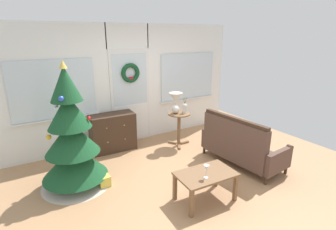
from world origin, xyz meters
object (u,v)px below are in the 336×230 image
at_px(dresser_cabinet, 113,132).
at_px(settee_sofa, 239,146).
at_px(flower_vase, 185,108).
at_px(coffee_table, 206,177).
at_px(side_table, 179,123).
at_px(table_lamp, 176,100).
at_px(christmas_tree, 72,143).
at_px(wine_glass, 206,169).
at_px(gift_box, 105,181).

bearing_deg(dresser_cabinet, settee_sofa, -46.18).
height_order(settee_sofa, flower_vase, flower_vase).
relative_size(dresser_cabinet, coffee_table, 1.06).
bearing_deg(dresser_cabinet, coffee_table, -77.29).
height_order(dresser_cabinet, side_table, dresser_cabinet).
bearing_deg(coffee_table, table_lamp, 69.46).
distance_m(dresser_cabinet, flower_vase, 1.58).
distance_m(christmas_tree, wine_glass, 2.08).
distance_m(settee_sofa, table_lamp, 1.58).
distance_m(flower_vase, wine_glass, 2.12).
distance_m(settee_sofa, side_table, 1.40).
relative_size(side_table, wine_glass, 3.75).
bearing_deg(coffee_table, gift_box, 135.55).
distance_m(table_lamp, flower_vase, 0.25).
relative_size(flower_vase, wine_glass, 1.79).
height_order(table_lamp, gift_box, table_lamp).
height_order(side_table, wine_glass, side_table).
height_order(side_table, flower_vase, flower_vase).
relative_size(dresser_cabinet, table_lamp, 2.09).
bearing_deg(table_lamp, dresser_cabinet, 158.60).
height_order(christmas_tree, dresser_cabinet, christmas_tree).
distance_m(settee_sofa, gift_box, 2.46).
distance_m(table_lamp, wine_glass, 2.17).
height_order(flower_vase, coffee_table, flower_vase).
distance_m(coffee_table, wine_glass, 0.24).
xyz_separation_m(christmas_tree, table_lamp, (2.22, 0.47, 0.28)).
height_order(dresser_cabinet, settee_sofa, settee_sofa).
xyz_separation_m(flower_vase, coffee_table, (-0.86, -1.78, -0.48)).
bearing_deg(wine_glass, coffee_table, 51.71).
height_order(christmas_tree, side_table, christmas_tree).
relative_size(settee_sofa, table_lamp, 3.62).
bearing_deg(dresser_cabinet, christmas_tree, -135.60).
bearing_deg(gift_box, dresser_cabinet, 63.93).
height_order(settee_sofa, table_lamp, table_lamp).
relative_size(christmas_tree, settee_sofa, 1.25).
xyz_separation_m(dresser_cabinet, gift_box, (-0.61, -1.24, -0.30)).
bearing_deg(wine_glass, gift_box, 131.20).
xyz_separation_m(side_table, coffee_table, (-0.76, -1.84, -0.14)).
bearing_deg(gift_box, side_table, 20.67).
relative_size(table_lamp, gift_box, 2.53).
bearing_deg(coffee_table, wine_glass, -128.29).
xyz_separation_m(table_lamp, wine_glass, (-0.78, -1.98, -0.43)).
bearing_deg(table_lamp, coffee_table, -110.54).
relative_size(christmas_tree, flower_vase, 5.69).
relative_size(christmas_tree, coffee_table, 2.30).
distance_m(dresser_cabinet, gift_box, 1.42).
xyz_separation_m(table_lamp, coffee_table, (-0.70, -1.88, -0.64)).
distance_m(dresser_cabinet, settee_sofa, 2.54).
xyz_separation_m(dresser_cabinet, side_table, (1.30, -0.53, 0.13)).
relative_size(settee_sofa, coffee_table, 1.84).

